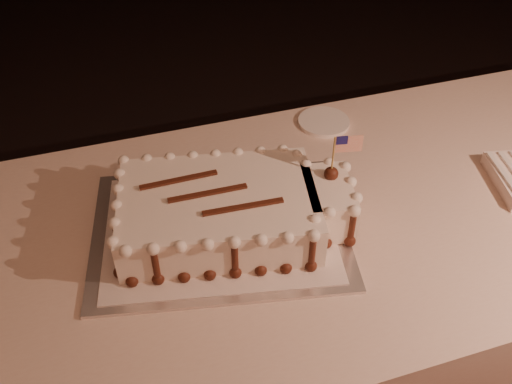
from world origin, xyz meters
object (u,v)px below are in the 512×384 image
object	(u,v)px
cake_board	(219,229)
sheet_cake	(232,210)
banquet_table	(296,322)
side_plate	(324,122)

from	to	relation	value
cake_board	sheet_cake	xyz separation A→B (m)	(0.03, -0.01, 0.05)
cake_board	sheet_cake	bearing A→B (deg)	0.14
banquet_table	side_plate	size ratio (longest dim) A/B	17.99
banquet_table	sheet_cake	world-z (taller)	sheet_cake
cake_board	sheet_cake	world-z (taller)	sheet_cake
banquet_table	side_plate	xyz separation A→B (m)	(0.18, 0.31, 0.38)
banquet_table	sheet_cake	xyz separation A→B (m)	(-0.15, 0.01, 0.43)
cake_board	side_plate	world-z (taller)	side_plate
cake_board	side_plate	bearing A→B (deg)	50.74
banquet_table	cake_board	bearing A→B (deg)	175.01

